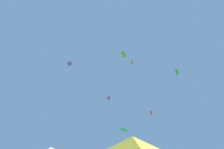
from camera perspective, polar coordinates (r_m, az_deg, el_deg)
canopy_tent_yellow at (r=10.97m, az=7.55°, el=-23.91°), size 3.58×3.58×3.83m
kite_red_box at (r=30.23m, az=13.81°, el=-13.03°), size 0.49×0.46×0.67m
kite_green_box at (r=44.08m, az=22.09°, el=0.63°), size 0.99×1.50×3.07m
kite_purple_diamond at (r=35.42m, az=-14.82°, el=3.81°), size 0.96×1.16×0.39m
kite_magenta_diamond at (r=35.92m, az=-1.22°, el=-8.33°), size 0.92×0.92×0.73m
kite_orange_box at (r=36.42m, az=7.20°, el=4.24°), size 0.78×0.68×1.78m
kite_lime_box at (r=30.77m, az=4.15°, el=6.96°), size 1.08×0.84×3.19m
kite_cyan_delta at (r=24.10m, az=4.15°, el=-19.05°), size 1.46×1.47×2.30m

